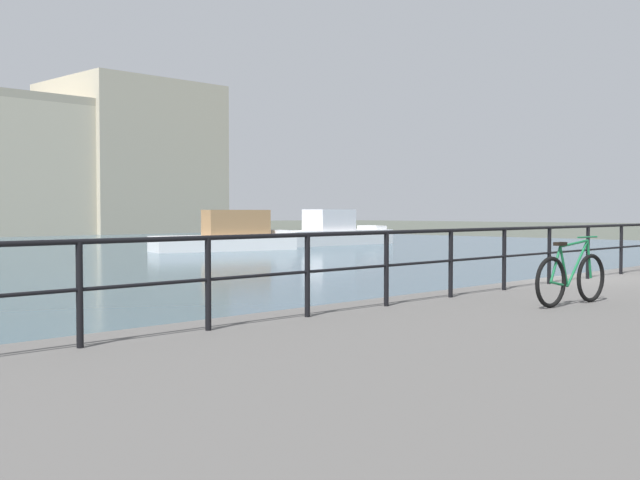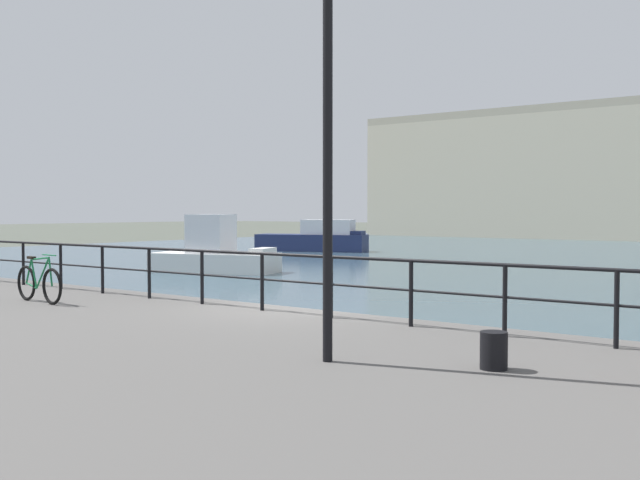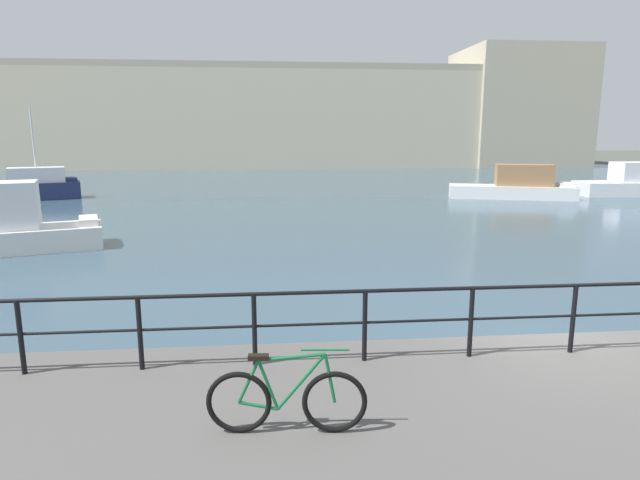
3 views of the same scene
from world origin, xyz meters
name	(u,v)px [view 1 (image 1 of 3)]	position (x,y,z in m)	size (l,w,h in m)	color
ground_plane	(557,310)	(0.00, 0.00, 0.00)	(240.00, 240.00, 0.00)	#4C5147
moored_red_daysailer	(229,236)	(10.67, 23.97, 0.78)	(7.77, 4.06, 2.13)	white
moored_white_yacht	(333,233)	(19.64, 24.97, 0.76)	(8.31, 2.77, 2.17)	white
quay_railing	(569,243)	(-0.98, -0.75, 1.45)	(23.80, 0.07, 1.08)	black
parked_bicycle	(571,278)	(-4.54, -2.57, 1.10)	(1.77, 0.22, 0.98)	black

